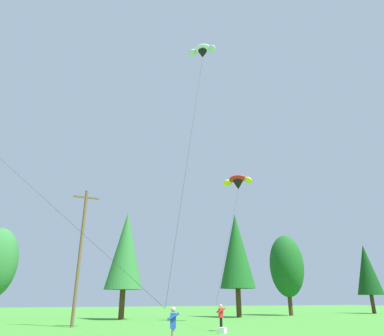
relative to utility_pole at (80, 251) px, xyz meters
The scene contains 10 objects.
treeline_tree_d 11.39m from the utility_pole, 56.77° to the left, with size 4.18×4.18×11.73m.
treeline_tree_e 22.22m from the utility_pole, 22.41° to the left, with size 4.41×4.41×12.76m.
treeline_tree_f 31.39m from the utility_pole, 18.69° to the left, with size 4.71×4.71×10.79m.
treeline_tree_g 47.86m from the utility_pole, 12.94° to the left, with size 3.92×3.92×10.57m.
utility_pole is the anchor object (origin of this frame).
kite_flyer_near 16.38m from the utility_pole, 82.06° to the right, with size 0.69×0.71×1.69m.
kite_flyer_mid 12.76m from the utility_pole, 42.60° to the right, with size 0.64×0.67×1.69m.
parafoil_kite_mid_red_yellow 17.22m from the utility_pole, ahead, with size 8.27×8.63×12.93m.
parafoil_kite_far_white 19.75m from the utility_pole, 51.90° to the right, with size 6.32×7.44×20.92m.
picnic_cooler 13.56m from the utility_pole, 49.38° to the right, with size 0.52×0.36×0.34m, color white.
Camera 1 is at (-9.19, 2.45, 1.96)m, focal length 32.39 mm.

